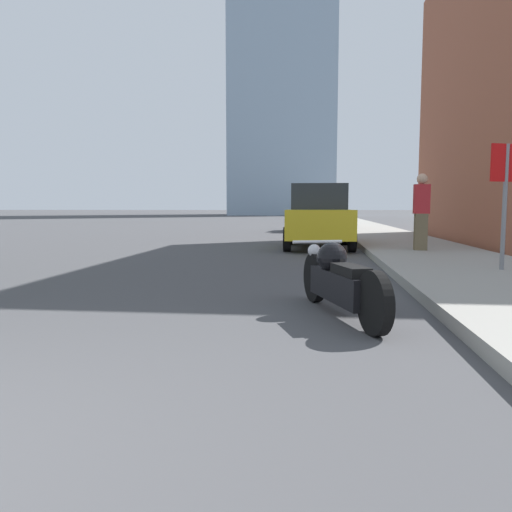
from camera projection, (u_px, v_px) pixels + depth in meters
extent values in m
cube|color=gray|center=(346.00, 221.00, 40.81)|extent=(2.81, 240.00, 0.15)
cylinder|color=black|center=(315.00, 278.00, 6.15)|extent=(0.29, 0.60, 0.60)
cylinder|color=black|center=(375.00, 303.00, 4.51)|extent=(0.29, 0.60, 0.60)
cube|color=black|center=(340.00, 286.00, 5.33)|extent=(0.64, 1.29, 0.31)
sphere|color=black|center=(332.00, 258.00, 5.55)|extent=(0.34, 0.34, 0.34)
cube|color=black|center=(351.00, 270.00, 5.04)|extent=(0.39, 0.62, 0.10)
sphere|color=silver|center=(314.00, 251.00, 6.15)|extent=(0.16, 0.16, 0.16)
cylinder|color=silver|center=(318.00, 242.00, 6.02)|extent=(0.60, 0.23, 0.04)
cube|color=gold|center=(318.00, 223.00, 14.24)|extent=(1.86, 4.04, 0.78)
cube|color=#23282D|center=(318.00, 197.00, 14.17)|extent=(1.55, 1.95, 0.70)
cylinder|color=black|center=(290.00, 234.00, 15.59)|extent=(0.21, 0.65, 0.65)
cylinder|color=black|center=(344.00, 234.00, 15.43)|extent=(0.21, 0.65, 0.65)
cylinder|color=black|center=(287.00, 239.00, 13.13)|extent=(0.21, 0.65, 0.65)
cylinder|color=black|center=(352.00, 240.00, 12.97)|extent=(0.21, 0.65, 0.65)
cube|color=black|center=(315.00, 217.00, 24.81)|extent=(2.13, 4.68, 0.70)
cube|color=#23282D|center=(315.00, 204.00, 24.75)|extent=(1.64, 2.31, 0.58)
cylinder|color=black|center=(303.00, 223.00, 26.38)|extent=(0.27, 0.69, 0.67)
cylinder|color=black|center=(333.00, 223.00, 26.04)|extent=(0.27, 0.69, 0.67)
cylinder|color=black|center=(295.00, 225.00, 23.65)|extent=(0.27, 0.69, 0.67)
cylinder|color=black|center=(329.00, 225.00, 23.31)|extent=(0.27, 0.69, 0.67)
cube|color=silver|center=(316.00, 214.00, 38.07)|extent=(1.98, 4.61, 0.60)
cube|color=#23282D|center=(316.00, 206.00, 38.00)|extent=(1.64, 2.23, 0.72)
cylinder|color=black|center=(305.00, 218.00, 39.62)|extent=(0.22, 0.64, 0.63)
cylinder|color=black|center=(328.00, 218.00, 39.37)|extent=(0.22, 0.64, 0.63)
cylinder|color=black|center=(304.00, 219.00, 36.82)|extent=(0.22, 0.64, 0.63)
cylinder|color=black|center=(328.00, 219.00, 36.58)|extent=(0.22, 0.64, 0.63)
cube|color=#1E6B33|center=(315.00, 213.00, 49.45)|extent=(1.88, 4.13, 0.61)
cube|color=#23282D|center=(315.00, 206.00, 49.38)|extent=(1.52, 2.01, 0.70)
cylinder|color=black|center=(306.00, 216.00, 50.78)|extent=(0.23, 0.64, 0.63)
cylinder|color=black|center=(322.00, 216.00, 50.67)|extent=(0.23, 0.64, 0.63)
cylinder|color=black|center=(307.00, 216.00, 48.28)|extent=(0.23, 0.64, 0.63)
cylinder|color=black|center=(324.00, 216.00, 48.18)|extent=(0.23, 0.64, 0.63)
cube|color=#BCBCC1|center=(314.00, 211.00, 61.34)|extent=(1.88, 4.05, 0.68)
cube|color=#23282D|center=(314.00, 206.00, 61.28)|extent=(1.54, 1.97, 0.65)
cylinder|color=black|center=(308.00, 214.00, 62.71)|extent=(0.23, 0.70, 0.70)
cylinder|color=black|center=(321.00, 214.00, 62.47)|extent=(0.23, 0.70, 0.70)
cylinder|color=black|center=(307.00, 214.00, 60.28)|extent=(0.23, 0.70, 0.70)
cylinder|color=black|center=(321.00, 214.00, 60.04)|extent=(0.23, 0.70, 0.70)
cylinder|color=slate|center=(504.00, 207.00, 8.06)|extent=(0.07, 0.07, 2.02)
cube|color=red|center=(507.00, 163.00, 7.99)|extent=(0.57, 0.26, 0.60)
cube|color=brown|center=(421.00, 232.00, 11.80)|extent=(0.29, 0.20, 0.87)
cube|color=#B22328|center=(422.00, 199.00, 11.72)|extent=(0.36, 0.20, 0.69)
sphere|color=tan|center=(422.00, 179.00, 11.68)|extent=(0.25, 0.25, 0.25)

